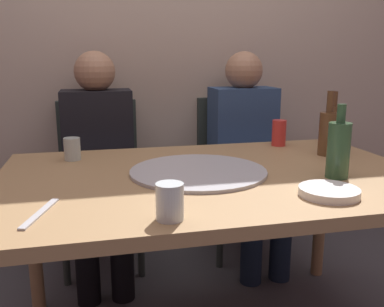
# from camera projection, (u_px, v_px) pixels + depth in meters

# --- Properties ---
(back_wall) EXTENTS (6.00, 0.10, 2.60)m
(back_wall) POSITION_uv_depth(u_px,v_px,m) (163.00, 28.00, 2.41)
(back_wall) COLOR #BCA893
(back_wall) RESTS_ON ground_plane
(dining_table) EXTENTS (1.54, 0.99, 0.73)m
(dining_table) POSITION_uv_depth(u_px,v_px,m) (214.00, 192.00, 1.53)
(dining_table) COLOR #99754C
(dining_table) RESTS_ON ground_plane
(pizza_tray) EXTENTS (0.50, 0.50, 0.01)m
(pizza_tray) POSITION_uv_depth(u_px,v_px,m) (198.00, 171.00, 1.51)
(pizza_tray) COLOR #ADADB2
(pizza_tray) RESTS_ON dining_table
(wine_bottle) EXTENTS (0.07, 0.07, 0.26)m
(wine_bottle) POSITION_uv_depth(u_px,v_px,m) (333.00, 124.00, 1.97)
(wine_bottle) COLOR brown
(wine_bottle) RESTS_ON dining_table
(beer_bottle) EXTENTS (0.08, 0.08, 0.27)m
(beer_bottle) POSITION_uv_depth(u_px,v_px,m) (328.00, 132.00, 1.77)
(beer_bottle) COLOR brown
(beer_bottle) RESTS_ON dining_table
(water_bottle) EXTENTS (0.08, 0.08, 0.26)m
(water_bottle) POSITION_uv_depth(u_px,v_px,m) (339.00, 149.00, 1.44)
(water_bottle) COLOR #2D5133
(water_bottle) RESTS_ON dining_table
(tumbler_near) EXTENTS (0.07, 0.07, 0.09)m
(tumbler_near) POSITION_uv_depth(u_px,v_px,m) (72.00, 149.00, 1.70)
(tumbler_near) COLOR #B7C6BC
(tumbler_near) RESTS_ON dining_table
(tumbler_far) EXTENTS (0.07, 0.07, 0.10)m
(tumbler_far) POSITION_uv_depth(u_px,v_px,m) (170.00, 202.00, 1.07)
(tumbler_far) COLOR silver
(tumbler_far) RESTS_ON dining_table
(soda_can) EXTENTS (0.07, 0.07, 0.12)m
(soda_can) POSITION_uv_depth(u_px,v_px,m) (279.00, 133.00, 1.97)
(soda_can) COLOR red
(soda_can) RESTS_ON dining_table
(plate_stack) EXTENTS (0.18, 0.18, 0.02)m
(plate_stack) POSITION_uv_depth(u_px,v_px,m) (329.00, 192.00, 1.26)
(plate_stack) COLOR white
(plate_stack) RESTS_ON dining_table
(table_knife) EXTENTS (0.08, 0.22, 0.01)m
(table_knife) POSITION_uv_depth(u_px,v_px,m) (40.00, 213.00, 1.12)
(table_knife) COLOR #B7B7BC
(table_knife) RESTS_ON dining_table
(chair_left) EXTENTS (0.44, 0.44, 0.90)m
(chair_left) POSITION_uv_depth(u_px,v_px,m) (100.00, 172.00, 2.32)
(chair_left) COLOR #2D3833
(chair_left) RESTS_ON ground_plane
(chair_right) EXTENTS (0.44, 0.44, 0.90)m
(chair_right) POSITION_uv_depth(u_px,v_px,m) (238.00, 164.00, 2.50)
(chair_right) COLOR #2D3833
(chair_right) RESTS_ON ground_plane
(guest_in_sweater) EXTENTS (0.36, 0.56, 1.17)m
(guest_in_sweater) POSITION_uv_depth(u_px,v_px,m) (99.00, 156.00, 2.15)
(guest_in_sweater) COLOR black
(guest_in_sweater) RESTS_ON ground_plane
(guest_in_beanie) EXTENTS (0.36, 0.56, 1.17)m
(guest_in_beanie) POSITION_uv_depth(u_px,v_px,m) (247.00, 148.00, 2.33)
(guest_in_beanie) COLOR navy
(guest_in_beanie) RESTS_ON ground_plane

